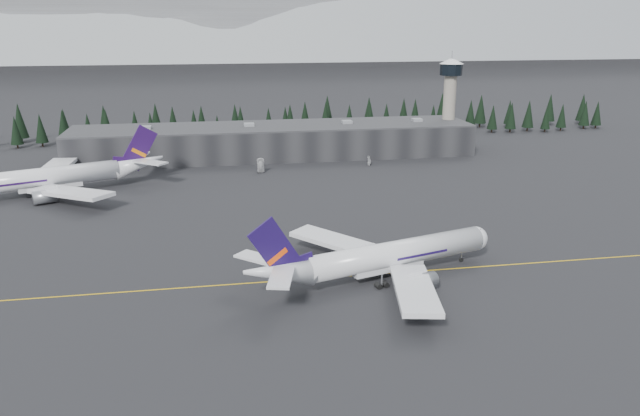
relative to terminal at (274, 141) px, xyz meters
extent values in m
plane|color=black|center=(0.00, -125.00, -6.30)|extent=(1400.00, 1400.00, 0.00)
cube|color=gold|center=(0.00, -127.00, -6.29)|extent=(400.00, 0.40, 0.02)
cube|color=black|center=(0.00, 0.00, -0.30)|extent=(160.00, 30.00, 12.00)
cube|color=#333335|center=(0.00, 0.00, 6.00)|extent=(160.00, 30.00, 0.60)
cylinder|color=gray|center=(75.00, 3.00, 9.70)|extent=(5.20, 5.20, 32.00)
cylinder|color=black|center=(75.00, 3.00, 26.95)|extent=(9.20, 9.20, 4.50)
cone|color=silver|center=(75.00, 3.00, 30.40)|extent=(10.00, 10.00, 2.00)
cube|color=black|center=(0.00, 37.00, 1.20)|extent=(360.00, 20.00, 15.00)
cylinder|color=silver|center=(12.77, -128.31, -1.22)|extent=(42.28, 17.36, 5.54)
sphere|color=silver|center=(33.12, -122.29, -1.22)|extent=(5.54, 5.54, 5.54)
cone|color=silver|center=(-13.78, -136.17, -0.39)|extent=(16.44, 9.71, 8.02)
cube|color=silver|center=(3.40, -116.17, -2.70)|extent=(23.39, 23.62, 2.37)
cylinder|color=gray|center=(10.15, -119.46, -4.27)|extent=(6.75, 5.06, 3.51)
cube|color=silver|center=(11.52, -143.60, -2.70)|extent=(12.40, 26.81, 2.37)
cylinder|color=gray|center=(15.39, -137.16, -4.27)|extent=(6.75, 5.06, 3.51)
cube|color=#1B0E43|center=(-14.22, -136.30, 4.31)|extent=(11.34, 3.76, 13.74)
cube|color=#F1480E|center=(-14.05, -136.25, 2.93)|extent=(4.46, 1.77, 3.38)
cube|color=silver|center=(-17.12, -131.38, 0.90)|extent=(10.22, 10.00, 0.46)
cube|color=silver|center=(-13.98, -142.00, 0.90)|extent=(6.41, 10.84, 0.46)
cylinder|color=black|center=(29.58, -123.34, -4.92)|extent=(0.46, 0.46, 2.77)
cylinder|color=black|center=(5.40, -126.16, -4.92)|extent=(0.46, 0.46, 2.77)
cylinder|color=black|center=(7.75, -134.13, -4.92)|extent=(0.46, 0.46, 2.77)
cylinder|color=silver|center=(-79.07, -47.39, -0.52)|extent=(47.30, 23.50, 6.30)
cone|color=silver|center=(-49.73, -35.89, 0.42)|extent=(18.73, 12.31, 9.13)
cube|color=silver|center=(-67.26, -60.25, -2.20)|extent=(27.82, 25.54, 2.69)
cylinder|color=gray|center=(-75.24, -57.17, -3.99)|extent=(7.81, 6.21, 3.99)
cube|color=silver|center=(-79.14, -29.93, -2.20)|extent=(11.73, 30.21, 2.69)
cylinder|color=gray|center=(-82.90, -37.61, -3.99)|extent=(7.81, 6.21, 3.99)
cube|color=#260E44|center=(-49.24, -35.70, 5.78)|extent=(12.58, 5.34, 15.65)
cube|color=orange|center=(-49.43, -35.78, 4.21)|extent=(4.98, 2.42, 3.85)
cube|color=silver|center=(-45.47, -41.00, 1.89)|extent=(11.98, 10.91, 0.53)
cube|color=silver|center=(-50.07, -29.26, 1.89)|extent=(6.40, 12.13, 0.53)
cylinder|color=black|center=(-70.50, -49.11, -4.72)|extent=(0.53, 0.53, 3.15)
cylinder|color=black|center=(-73.95, -40.31, -4.72)|extent=(0.53, 0.53, 3.15)
imported|color=#B8B8BA|center=(-8.07, -28.08, -5.53)|extent=(3.01, 5.72, 1.53)
imported|color=silver|center=(33.63, -23.63, -5.66)|extent=(3.82, 1.73, 1.27)
camera|label=1|loc=(-25.72, -248.67, 46.71)|focal=35.00mm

